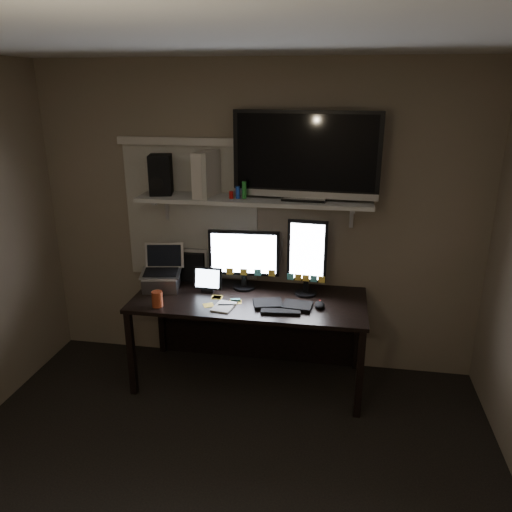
% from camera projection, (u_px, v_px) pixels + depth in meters
% --- Properties ---
extents(ceiling, '(3.60, 3.60, 0.00)m').
position_uv_depth(ceiling, '(182.00, 31.00, 1.97)').
color(ceiling, silver).
rests_on(ceiling, back_wall).
extents(back_wall, '(3.60, 0.00, 3.60)m').
position_uv_depth(back_wall, '(257.00, 221.00, 4.05)').
color(back_wall, '#716651').
rests_on(back_wall, floor).
extents(window_blinds, '(1.10, 0.02, 1.10)m').
position_uv_depth(window_blinds, '(191.00, 213.00, 4.11)').
color(window_blinds, beige).
rests_on(window_blinds, back_wall).
extents(desk, '(1.80, 0.75, 0.73)m').
position_uv_depth(desk, '(252.00, 312.00, 4.04)').
color(desk, black).
rests_on(desk, floor).
extents(wall_shelf, '(1.80, 0.35, 0.03)m').
position_uv_depth(wall_shelf, '(254.00, 200.00, 3.82)').
color(wall_shelf, beige).
rests_on(wall_shelf, back_wall).
extents(monitor_landscape, '(0.57, 0.09, 0.50)m').
position_uv_depth(monitor_landscape, '(244.00, 259.00, 3.98)').
color(monitor_landscape, black).
rests_on(monitor_landscape, desk).
extents(monitor_portrait, '(0.31, 0.08, 0.61)m').
position_uv_depth(monitor_portrait, '(307.00, 258.00, 3.85)').
color(monitor_portrait, black).
rests_on(monitor_portrait, desk).
extents(keyboard, '(0.46, 0.21, 0.03)m').
position_uv_depth(keyboard, '(283.00, 305.00, 3.72)').
color(keyboard, black).
rests_on(keyboard, desk).
extents(mouse, '(0.09, 0.13, 0.04)m').
position_uv_depth(mouse, '(320.00, 305.00, 3.71)').
color(mouse, black).
rests_on(mouse, desk).
extents(notepad, '(0.17, 0.22, 0.01)m').
position_uv_depth(notepad, '(224.00, 307.00, 3.71)').
color(notepad, beige).
rests_on(notepad, desk).
extents(tablet, '(0.24, 0.11, 0.20)m').
position_uv_depth(tablet, '(208.00, 279.00, 3.97)').
color(tablet, black).
rests_on(tablet, desk).
extents(file_sorter, '(0.21, 0.10, 0.26)m').
position_uv_depth(file_sorter, '(193.00, 265.00, 4.20)').
color(file_sorter, black).
rests_on(file_sorter, desk).
extents(laptop, '(0.35, 0.31, 0.35)m').
position_uv_depth(laptop, '(161.00, 269.00, 3.98)').
color(laptop, '#ACACB1').
rests_on(laptop, desk).
extents(cup, '(0.08, 0.08, 0.12)m').
position_uv_depth(cup, '(157.00, 299.00, 3.71)').
color(cup, '#93361A').
rests_on(cup, desk).
extents(sticky_notes, '(0.39, 0.33, 0.00)m').
position_uv_depth(sticky_notes, '(229.00, 302.00, 3.81)').
color(sticky_notes, yellow).
rests_on(sticky_notes, desk).
extents(tv, '(1.10, 0.26, 0.65)m').
position_uv_depth(tv, '(306.00, 156.00, 3.65)').
color(tv, black).
rests_on(tv, wall_shelf).
extents(game_console, '(0.16, 0.30, 0.35)m').
position_uv_depth(game_console, '(206.00, 174.00, 3.81)').
color(game_console, beige).
rests_on(game_console, wall_shelf).
extents(speaker, '(0.21, 0.24, 0.31)m').
position_uv_depth(speaker, '(161.00, 175.00, 3.91)').
color(speaker, black).
rests_on(speaker, wall_shelf).
extents(bottles, '(0.20, 0.05, 0.13)m').
position_uv_depth(bottles, '(238.00, 191.00, 3.76)').
color(bottles, '#A50F0C').
rests_on(bottles, wall_shelf).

